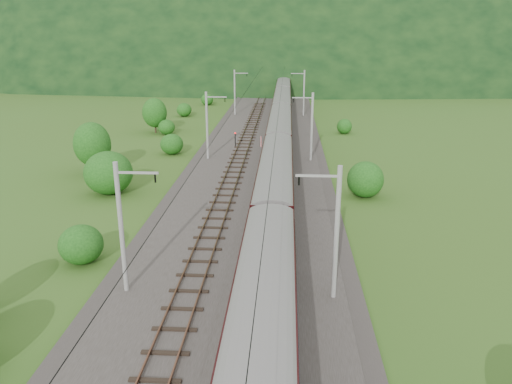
{
  "coord_description": "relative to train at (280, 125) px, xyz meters",
  "views": [
    {
      "loc": [
        3.28,
        -26.22,
        15.38
      ],
      "look_at": [
        0.86,
        12.41,
        2.6
      ],
      "focal_mm": 35.0,
      "sensor_mm": 36.0,
      "label": 1
    }
  ],
  "objects": [
    {
      "name": "mountain_ridge",
      "position": [
        -122.4,
        262.96,
        -3.53
      ],
      "size": [
        336.0,
        280.0,
        132.0
      ],
      "primitive_type": "ellipsoid",
      "color": "black",
      "rests_on": "ground"
    },
    {
      "name": "track_left",
      "position": [
        -4.8,
        -27.04,
        -3.16
      ],
      "size": [
        2.4,
        220.0,
        0.27
      ],
      "color": "brown",
      "rests_on": "railbed"
    },
    {
      "name": "signal",
      "position": [
        -5.92,
        1.28,
        -2.07
      ],
      "size": [
        0.22,
        0.22,
        1.97
      ],
      "color": "black",
      "rests_on": "railbed"
    },
    {
      "name": "track_right",
      "position": [
        0.0,
        -27.04,
        -3.16
      ],
      "size": [
        2.4,
        220.0,
        0.27
      ],
      "color": "brown",
      "rests_on": "railbed"
    },
    {
      "name": "vegetation_right",
      "position": [
        9.77,
        -30.22,
        -2.05
      ],
      "size": [
        6.38,
        92.05,
        3.19
      ],
      "color": "#184612",
      "rests_on": "ground"
    },
    {
      "name": "overhead_wires",
      "position": [
        -2.4,
        -27.04,
        3.57
      ],
      "size": [
        4.83,
        198.0,
        0.03
      ],
      "color": "black",
      "rests_on": "ground"
    },
    {
      "name": "train",
      "position": [
        0.0,
        0.0,
        0.0
      ],
      "size": [
        2.98,
        163.55,
        5.17
      ],
      "color": "black",
      "rests_on": "ground"
    },
    {
      "name": "hazard_post_far",
      "position": [
        -1.83,
        11.38,
        -2.37
      ],
      "size": [
        0.18,
        0.18,
        1.71
      ],
      "primitive_type": "cylinder",
      "color": "red",
      "rests_on": "railbed"
    },
    {
      "name": "mountain_main",
      "position": [
        -2.4,
        222.96,
        -3.53
      ],
      "size": [
        504.0,
        360.0,
        244.0
      ],
      "primitive_type": "ellipsoid",
      "color": "black",
      "rests_on": "ground"
    },
    {
      "name": "catenary_left",
      "position": [
        -8.52,
        -5.04,
        0.97
      ],
      "size": [
        2.54,
        192.28,
        8.0
      ],
      "color": "gray",
      "rests_on": "railbed"
    },
    {
      "name": "vegetation_left",
      "position": [
        -16.97,
        -26.28,
        -1.3
      ],
      "size": [
        11.66,
        145.49,
        5.75
      ],
      "color": "#184612",
      "rests_on": "ground"
    },
    {
      "name": "hazard_post_near",
      "position": [
        -2.5,
        1.55,
        -2.52
      ],
      "size": [
        0.15,
        0.15,
        1.41
      ],
      "primitive_type": "cylinder",
      "color": "red",
      "rests_on": "railbed"
    },
    {
      "name": "ground",
      "position": [
        -2.4,
        -37.04,
        -3.53
      ],
      "size": [
        600.0,
        600.0,
        0.0
      ],
      "primitive_type": "plane",
      "color": "#3C5A1C",
      "rests_on": "ground"
    },
    {
      "name": "catenary_right",
      "position": [
        3.72,
        -5.04,
        0.97
      ],
      "size": [
        2.54,
        192.28,
        8.0
      ],
      "color": "gray",
      "rests_on": "railbed"
    },
    {
      "name": "railbed",
      "position": [
        -2.4,
        -27.04,
        -3.38
      ],
      "size": [
        14.0,
        220.0,
        0.3
      ],
      "primitive_type": "cube",
      "color": "#38332D",
      "rests_on": "ground"
    }
  ]
}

